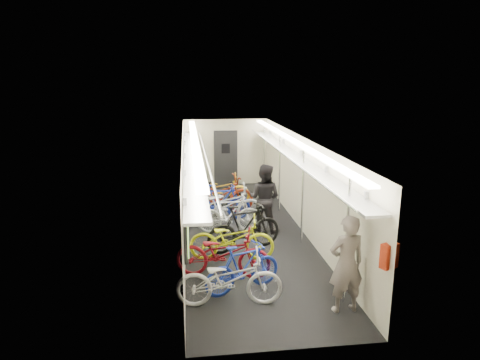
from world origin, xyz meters
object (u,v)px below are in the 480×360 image
object	(u,v)px
bicycle_0	(229,279)
passenger_near	(346,264)
bicycle_1	(243,268)
passenger_mid	(264,198)
backpack	(389,256)

from	to	relation	value
bicycle_0	passenger_near	world-z (taller)	passenger_near
bicycle_1	passenger_mid	world-z (taller)	passenger_mid
bicycle_0	backpack	bearing A→B (deg)	-112.72
bicycle_1	passenger_near	world-z (taller)	passenger_near
bicycle_1	backpack	world-z (taller)	backpack
passenger_mid	bicycle_1	bearing A→B (deg)	103.83
passenger_near	passenger_mid	bearing A→B (deg)	-87.40
bicycle_0	bicycle_1	distance (m)	0.55
bicycle_1	passenger_near	xyz separation A→B (m)	(1.61, -0.88, 0.38)
passenger_near	passenger_mid	xyz separation A→B (m)	(-0.65, 4.00, 0.03)
backpack	bicycle_1	bearing A→B (deg)	118.80
bicycle_1	backpack	xyz separation A→B (m)	(1.97, -1.59, 0.82)
bicycle_1	backpack	distance (m)	2.66
bicycle_1	bicycle_0	bearing A→B (deg)	124.64
bicycle_0	backpack	world-z (taller)	backpack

